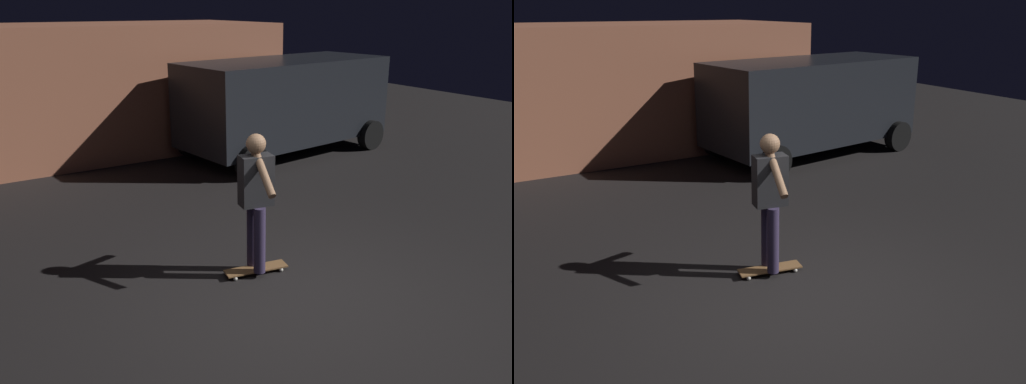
{
  "view_description": "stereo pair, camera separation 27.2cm",
  "coord_description": "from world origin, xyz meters",
  "views": [
    {
      "loc": [
        -3.2,
        -4.22,
        3.09
      ],
      "look_at": [
        -0.02,
        0.75,
        1.05
      ],
      "focal_mm": 37.76,
      "sensor_mm": 36.0,
      "label": 1
    },
    {
      "loc": [
        -2.97,
        -4.36,
        3.09
      ],
      "look_at": [
        -0.02,
        0.75,
        1.05
      ],
      "focal_mm": 37.76,
      "sensor_mm": 36.0,
      "label": 2
    }
  ],
  "objects": [
    {
      "name": "skater",
      "position": [
        -0.02,
        0.75,
        1.04
      ],
      "size": [
        0.41,
        0.98,
        1.67
      ],
      "color": "#382D4C",
      "rests_on": "skateboard_ridden"
    },
    {
      "name": "low_building",
      "position": [
        -1.05,
        7.99,
        1.36
      ],
      "size": [
        10.53,
        3.58,
        2.73
      ],
      "color": "#B76B4C",
      "rests_on": "ground_plane"
    },
    {
      "name": "skateboard_ridden",
      "position": [
        -0.02,
        0.75,
        0.06
      ],
      "size": [
        0.8,
        0.33,
        0.07
      ],
      "color": "olive",
      "rests_on": "ground_plane"
    },
    {
      "name": "parked_van",
      "position": [
        3.59,
        5.2,
        1.16
      ],
      "size": [
        4.8,
        2.71,
        2.03
      ],
      "color": "black",
      "rests_on": "ground_plane"
    },
    {
      "name": "ground_plane",
      "position": [
        0.0,
        0.0,
        0.0
      ],
      "size": [
        28.0,
        28.0,
        0.0
      ],
      "primitive_type": "plane",
      "color": "black"
    }
  ]
}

